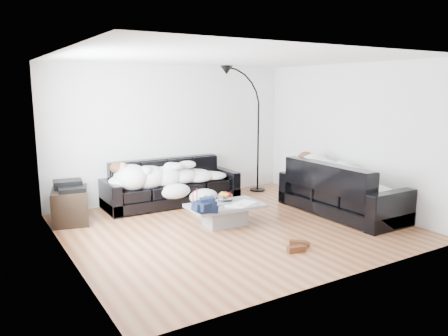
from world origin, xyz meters
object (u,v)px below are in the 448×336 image
shoes (297,246)px  av_cabinet (70,206)px  sofa_right (342,188)px  wine_glass_a (212,200)px  wine_glass_b (206,201)px  sofa_back (172,182)px  sleeper_right (342,177)px  floor_lamp (258,138)px  coffee_table (225,215)px  sleeper_back (173,171)px  candle_right (197,196)px  stereo (69,185)px  fruit_bowl (225,196)px  wine_glass_c (221,200)px  candle_left (193,199)px

shoes → av_cabinet: av_cabinet is taller
sofa_right → av_cabinet: 4.58m
wine_glass_a → wine_glass_b: size_ratio=0.96×
sofa_back → sleeper_right: (2.25, -2.12, 0.24)m
sofa_back → floor_lamp: bearing=1.7°
sofa_back → sleeper_right: bearing=-43.3°
sofa_back → coffee_table: bearing=-83.7°
sleeper_right → wine_glass_a: bearing=75.7°
sofa_right → sofa_back: bearing=46.7°
sofa_right → wine_glass_b: bearing=77.6°
av_cabinet → wine_glass_a: bearing=-22.4°
sleeper_back → wine_glass_a: sleeper_back is taller
candle_right → floor_lamp: (2.19, 1.40, 0.68)m
sleeper_right → floor_lamp: (-0.22, 2.18, 0.48)m
wine_glass_a → av_cabinet: av_cabinet is taller
wine_glass_b → candle_right: bearing=96.3°
sofa_back → stereo: bearing=-174.6°
fruit_bowl → wine_glass_a: bearing=-160.5°
stereo → wine_glass_c: bearing=-29.5°
fruit_bowl → av_cabinet: (-2.19, 1.26, -0.15)m
fruit_bowl → floor_lamp: 2.39m
wine_glass_b → shoes: size_ratio=0.43×
coffee_table → sofa_back: bearing=96.3°
sofa_right → stereo: (-4.14, 1.94, 0.16)m
sleeper_back → sleeper_right: sleeper_right is taller
wine_glass_c → candle_right: candle_right is taller
sofa_right → candle_left: size_ratio=10.43×
sleeper_back → candle_left: sleeper_back is taller
wine_glass_c → candle_right: size_ratio=0.70×
coffee_table → candle_left: (-0.47, 0.19, 0.28)m
coffee_table → wine_glass_c: wine_glass_c is taller
wine_glass_a → candle_right: candle_right is taller
sleeper_right → av_cabinet: bearing=64.9°
sleeper_back → floor_lamp: (2.02, 0.11, 0.50)m
wine_glass_a → stereo: stereo is taller
wine_glass_b → candle_left: (-0.15, 0.16, 0.02)m
wine_glass_b → stereo: size_ratio=0.40×
wine_glass_a → av_cabinet: bearing=144.0°
sleeper_back → shoes: sleeper_back is taller
sofa_right → shoes: bearing=117.7°
sleeper_right → wine_glass_b: sleeper_right is taller
sleeper_back → candle_right: size_ratio=9.14×
sofa_right → sleeper_right: 0.20m
sofa_back → fruit_bowl: (0.30, -1.44, 0.01)m
sleeper_back → shoes: 3.10m
sleeper_back → fruit_bowl: size_ratio=8.62×
coffee_table → shoes: 1.46m
fruit_bowl → av_cabinet: 2.53m
shoes → floor_lamp: size_ratio=0.18×
fruit_bowl → sleeper_back: bearing=102.1°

